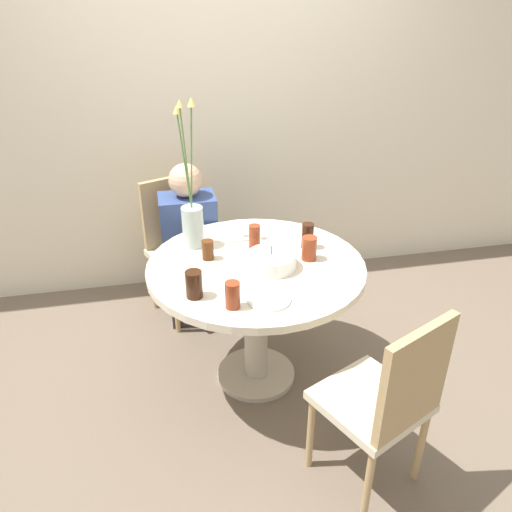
% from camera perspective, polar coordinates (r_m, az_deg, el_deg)
% --- Properties ---
extents(ground_plane, '(16.00, 16.00, 0.00)m').
position_cam_1_polar(ground_plane, '(2.95, -0.00, -13.48)').
color(ground_plane, '#6B5B4C').
extents(wall_back, '(8.00, 0.05, 2.60)m').
position_cam_1_polar(wall_back, '(3.47, -4.35, 17.05)').
color(wall_back, beige).
rests_on(wall_back, ground_plane).
extents(dining_table, '(1.11, 1.11, 0.74)m').
position_cam_1_polar(dining_table, '(2.60, -0.00, -3.56)').
color(dining_table, beige).
rests_on(dining_table, ground_plane).
extents(chair_near_front, '(0.53, 0.53, 0.91)m').
position_cam_1_polar(chair_near_front, '(3.31, -8.85, 1.83)').
color(chair_near_front, beige).
rests_on(chair_near_front, ground_plane).
extents(chair_far_back, '(0.53, 0.53, 0.91)m').
position_cam_1_polar(chair_far_back, '(2.15, 14.81, -15.36)').
color(chair_far_back, beige).
rests_on(chair_far_back, ground_plane).
extents(birthday_cake, '(0.25, 0.25, 0.12)m').
position_cam_1_polar(birthday_cake, '(2.47, 1.78, -0.54)').
color(birthday_cake, white).
rests_on(birthday_cake, dining_table).
extents(flower_vase, '(0.11, 0.19, 0.77)m').
position_cam_1_polar(flower_vase, '(2.66, -7.30, 4.36)').
color(flower_vase, '#B2C6C1').
rests_on(flower_vase, dining_table).
extents(side_plate, '(0.20, 0.20, 0.01)m').
position_cam_1_polar(side_plate, '(2.23, 1.49, -4.98)').
color(side_plate, silver).
rests_on(side_plate, dining_table).
extents(drink_glass_0, '(0.06, 0.06, 0.13)m').
position_cam_1_polar(drink_glass_0, '(2.64, -0.18, 2.18)').
color(drink_glass_0, maroon).
rests_on(drink_glass_0, dining_table).
extents(drink_glass_1, '(0.08, 0.08, 0.12)m').
position_cam_1_polar(drink_glass_1, '(2.55, 6.10, 0.88)').
color(drink_glass_1, maroon).
rests_on(drink_glass_1, dining_table).
extents(drink_glass_2, '(0.07, 0.07, 0.12)m').
position_cam_1_polar(drink_glass_2, '(2.15, -2.70, -4.48)').
color(drink_glass_2, maroon).
rests_on(drink_glass_2, dining_table).
extents(drink_glass_3, '(0.08, 0.08, 0.13)m').
position_cam_1_polar(drink_glass_3, '(2.24, -7.11, -3.23)').
color(drink_glass_3, '#33190C').
rests_on(drink_glass_3, dining_table).
extents(drink_glass_4, '(0.06, 0.06, 0.10)m').
position_cam_1_polar(drink_glass_4, '(2.55, -5.53, 0.71)').
color(drink_glass_4, '#51280F').
rests_on(drink_glass_4, dining_table).
extents(drink_glass_5, '(0.06, 0.06, 0.14)m').
position_cam_1_polar(drink_glass_5, '(2.66, 5.91, 2.31)').
color(drink_glass_5, '#33190C').
rests_on(drink_glass_5, dining_table).
extents(person_boy, '(0.34, 0.24, 1.07)m').
position_cam_1_polar(person_boy, '(3.19, -7.52, 0.61)').
color(person_boy, '#383333').
rests_on(person_boy, ground_plane).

